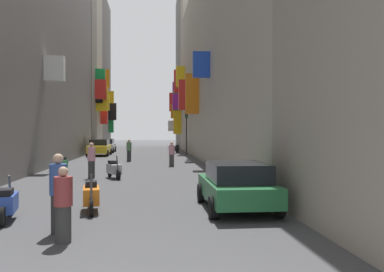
{
  "coord_description": "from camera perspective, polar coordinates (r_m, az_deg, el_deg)",
  "views": [
    {
      "loc": [
        1.25,
        -3.69,
        2.3
      ],
      "look_at": [
        4.63,
        30.39,
        1.89
      ],
      "focal_mm": 38.21,
      "sensor_mm": 36.0,
      "label": 1
    }
  ],
  "objects": [
    {
      "name": "building_left_far",
      "position": [
        59.55,
        -14.69,
        8.48
      ],
      "size": [
        7.12,
        10.84,
        20.82
      ],
      "color": "slate",
      "rests_on": "ground"
    },
    {
      "name": "building_left_mid_c",
      "position": [
        51.83,
        -16.08,
        9.97
      ],
      "size": [
        7.23,
        5.07,
        21.43
      ],
      "color": "#BCB29E",
      "rests_on": "ground"
    },
    {
      "name": "scooter_green",
      "position": [
        23.62,
        -17.76,
        -3.8
      ],
      "size": [
        0.5,
        1.93,
        1.13
      ],
      "color": "#287F3D",
      "rests_on": "ground"
    },
    {
      "name": "scooter_blue",
      "position": [
        11.54,
        -24.45,
        -8.53
      ],
      "size": [
        0.62,
        1.78,
        1.13
      ],
      "color": "#2D4CAD",
      "rests_on": "ground"
    },
    {
      "name": "building_right_far",
      "position": [
        59.29,
        0.94,
        9.06
      ],
      "size": [
        7.32,
        10.84,
        21.9
      ],
      "color": "slate",
      "rests_on": "ground"
    },
    {
      "name": "parked_car_green",
      "position": [
        12.09,
        6.25,
        -6.77
      ],
      "size": [
        1.97,
        3.94,
        1.38
      ],
      "color": "#236638",
      "rests_on": "ground"
    },
    {
      "name": "parked_car_yellow",
      "position": [
        39.24,
        -12.79,
        -1.52
      ],
      "size": [
        1.99,
        4.35,
        1.53
      ],
      "color": "gold",
      "rests_on": "ground"
    },
    {
      "name": "ground_plane",
      "position": [
        33.79,
        -7.78,
        -3.22
      ],
      "size": [
        140.0,
        140.0,
        0.0
      ],
      "primitive_type": "plane",
      "color": "#424244"
    },
    {
      "name": "building_right_mid_b",
      "position": [
        44.66,
        3.1,
        7.82
      ],
      "size": [
        7.07,
        10.93,
        15.69
      ],
      "color": "#B2A899",
      "rests_on": "ground"
    },
    {
      "name": "pedestrian_far_away",
      "position": [
        31.39,
        -8.79,
        -1.99
      ],
      "size": [
        0.46,
        0.46,
        1.68
      ],
      "color": "#2E2E2E",
      "rests_on": "ground"
    },
    {
      "name": "scooter_orange",
      "position": [
        12.14,
        -13.89,
        -8.03
      ],
      "size": [
        0.61,
        1.93,
        1.13
      ],
      "color": "orange",
      "rests_on": "ground"
    },
    {
      "name": "traffic_light_near_corner",
      "position": [
        39.08,
        -0.78,
        1.62
      ],
      "size": [
        0.26,
        0.34,
        4.32
      ],
      "color": "#2D2D2D",
      "rests_on": "ground"
    },
    {
      "name": "building_right_mid_a",
      "position": [
        26.77,
        9.24,
        11.7
      ],
      "size": [
        7.09,
        25.91,
        14.84
      ],
      "color": "#B2A899",
      "rests_on": "ground"
    },
    {
      "name": "parked_car_silver",
      "position": [
        44.94,
        -11.94,
        -1.28
      ],
      "size": [
        1.96,
        4.12,
        1.47
      ],
      "color": "#B7B7BC",
      "rests_on": "ground"
    },
    {
      "name": "building_left_mid_b",
      "position": [
        47.32,
        -17.07,
        10.15
      ],
      "size": [
        7.31,
        4.07,
        20.28
      ],
      "color": "gray",
      "rests_on": "ground"
    },
    {
      "name": "building_right_mid_c",
      "position": [
        52.17,
        1.83,
        9.87
      ],
      "size": [
        7.22,
        3.58,
        21.37
      ],
      "color": "#B2A899",
      "rests_on": "ground"
    },
    {
      "name": "pedestrian_near_right",
      "position": [
        8.91,
        -17.53,
        -9.18
      ],
      "size": [
        0.54,
        0.54,
        1.57
      ],
      "color": "#333333",
      "rests_on": "ground"
    },
    {
      "name": "pedestrian_near_left",
      "position": [
        26.7,
        -2.86,
        -2.55
      ],
      "size": [
        0.44,
        0.44,
        1.6
      ],
      "color": "#3D3D3D",
      "rests_on": "ground"
    },
    {
      "name": "scooter_silver",
      "position": [
        20.24,
        -10.87,
        -4.53
      ],
      "size": [
        0.84,
        1.88,
        1.13
      ],
      "color": "#ADADB2",
      "rests_on": "ground"
    },
    {
      "name": "pedestrian_mid_street",
      "position": [
        9.7,
        -18.17,
        -7.63
      ],
      "size": [
        0.53,
        0.53,
        1.8
      ],
      "color": "#2C2C2C",
      "rests_on": "ground"
    },
    {
      "name": "pedestrian_crossing",
      "position": [
        20.49,
        -13.86,
        -3.32
      ],
      "size": [
        0.43,
        0.43,
        1.75
      ],
      "color": "#373737",
      "rests_on": "ground"
    },
    {
      "name": "scooter_black",
      "position": [
        43.17,
        -2.06,
        -1.75
      ],
      "size": [
        0.58,
        1.76,
        1.13
      ],
      "color": "black",
      "rests_on": "ground"
    }
  ]
}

